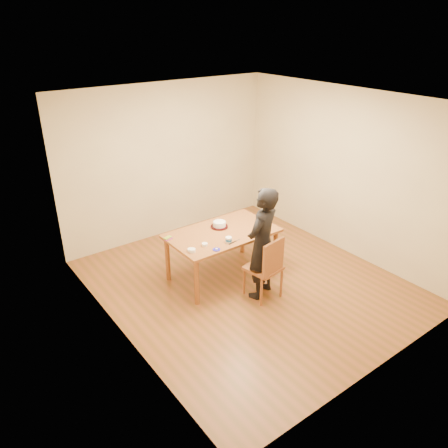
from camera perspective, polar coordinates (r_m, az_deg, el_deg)
room_shell at (r=6.28m, az=1.38°, el=4.06°), size 4.00×4.50×2.70m
dining_table at (r=6.49m, az=-0.26°, el=-1.20°), size 1.61×0.96×0.04m
dining_chair at (r=6.18m, az=5.15°, el=-5.74°), size 0.50×0.50×0.04m
cake_plate at (r=6.62m, az=-0.60°, el=-0.33°), size 0.26×0.26×0.02m
cake at (r=6.61m, az=-0.61°, el=-0.01°), size 0.20×0.20×0.06m
frosting_dome at (r=6.59m, az=-0.61°, el=0.34°), size 0.19×0.19×0.03m
frosting_tub at (r=6.17m, az=0.61°, el=-2.07°), size 0.09×0.09×0.08m
frosting_lid at (r=5.99m, az=-0.98°, el=-3.35°), size 0.11×0.11×0.01m
frosting_dollop at (r=5.98m, az=-0.98°, el=-3.24°), size 0.04×0.04×0.02m
ramekin_green at (r=5.97m, az=-4.40°, el=-3.40°), size 0.08×0.08×0.04m
ramekin_yellow at (r=6.09m, az=-2.53°, el=-2.69°), size 0.08×0.08×0.04m
ramekin_multi at (r=5.95m, az=-4.17°, el=-3.45°), size 0.09×0.09×0.04m
candy_box_pink at (r=6.31m, az=-7.31°, el=-1.93°), size 0.13×0.08×0.02m
candy_box_green at (r=6.31m, az=-7.38°, el=-1.78°), size 0.13×0.09×0.02m
spatula at (r=6.17m, az=1.13°, el=-2.44°), size 0.14×0.04×0.01m
person at (r=6.03m, az=5.01°, el=-2.57°), size 0.69×0.57×1.63m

